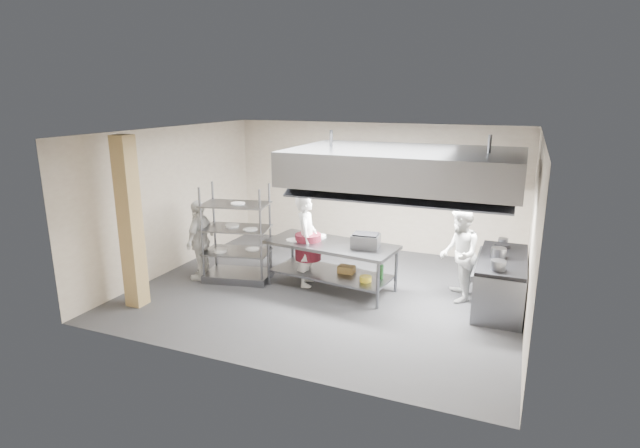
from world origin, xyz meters
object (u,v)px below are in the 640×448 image
at_px(chef_line, 459,254).
at_px(griddle, 366,241).
at_px(chef_head, 307,240).
at_px(chef_plating, 200,240).
at_px(cooking_range, 501,283).
at_px(stockpot, 499,253).
at_px(pass_rack, 237,233).
at_px(island, 331,266).

height_order(chef_line, griddle, chef_line).
xyz_separation_m(chef_line, griddle, (-1.63, -0.40, 0.17)).
height_order(chef_head, chef_plating, chef_head).
xyz_separation_m(cooking_range, chef_plating, (-5.68, -0.87, 0.39)).
bearing_deg(stockpot, griddle, -171.76).
bearing_deg(cooking_range, chef_line, 178.95).
bearing_deg(pass_rack, island, -3.97).
relative_size(chef_line, chef_plating, 1.06).
height_order(cooking_range, chef_line, chef_line).
distance_m(island, cooking_range, 3.08).
height_order(island, chef_head, chef_head).
xyz_separation_m(island, griddle, (0.68, -0.01, 0.58)).
bearing_deg(pass_rack, chef_plating, -174.65).
bearing_deg(chef_head, island, -109.95).
distance_m(cooking_range, chef_plating, 5.76).
bearing_deg(pass_rack, chef_line, -3.19).
distance_m(pass_rack, cooking_range, 5.04).
relative_size(chef_plating, griddle, 3.28).
distance_m(chef_line, griddle, 1.69).
distance_m(chef_head, chef_line, 2.86).
bearing_deg(cooking_range, pass_rack, -172.57).
relative_size(island, stockpot, 9.68).
distance_m(pass_rack, chef_line, 4.27).
bearing_deg(griddle, chef_line, 8.41).
relative_size(cooking_range, chef_head, 1.11).
height_order(pass_rack, cooking_range, pass_rack).
bearing_deg(pass_rack, griddle, -6.39).
relative_size(cooking_range, chef_plating, 1.23).
xyz_separation_m(chef_plating, stockpot, (5.60, 0.82, 0.17)).
bearing_deg(griddle, chef_head, 172.83).
distance_m(cooking_range, chef_line, 0.87).
bearing_deg(stockpot, chef_head, -175.16).
bearing_deg(stockpot, cooking_range, 34.45).
height_order(cooking_range, chef_plating, chef_plating).
relative_size(chef_head, chef_plating, 1.11).
bearing_deg(island, pass_rack, -164.62).
xyz_separation_m(chef_plating, griddle, (3.30, 0.48, 0.22)).
relative_size(island, griddle, 4.97).
height_order(island, pass_rack, pass_rack).
bearing_deg(chef_line, stockpot, 71.46).
distance_m(island, chef_plating, 2.69).
relative_size(pass_rack, chef_plating, 1.19).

